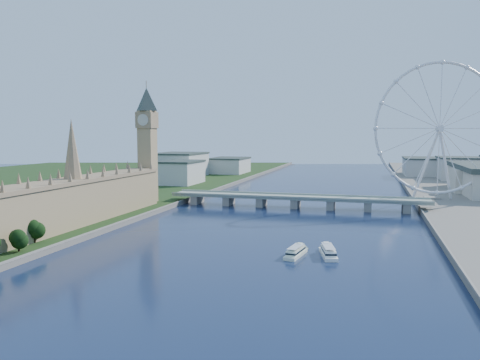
% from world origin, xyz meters
% --- Properties ---
extents(parliament_range, '(24.00, 200.00, 70.00)m').
position_xyz_m(parliament_range, '(-128.00, 170.00, 18.48)').
color(parliament_range, tan).
rests_on(parliament_range, ground).
extents(big_ben, '(20.02, 20.02, 110.00)m').
position_xyz_m(big_ben, '(-128.00, 278.00, 66.57)').
color(big_ben, tan).
rests_on(big_ben, ground).
extents(westminster_bridge, '(220.00, 22.00, 9.50)m').
position_xyz_m(westminster_bridge, '(0.00, 300.00, 6.63)').
color(westminster_bridge, gray).
rests_on(westminster_bridge, ground).
extents(london_eye, '(113.60, 39.12, 124.30)m').
position_xyz_m(london_eye, '(119.98, 355.08, 67.52)').
color(london_eye, silver).
rests_on(london_eye, ground).
extents(city_skyline, '(505.00, 280.00, 32.00)m').
position_xyz_m(city_skyline, '(39.22, 560.08, 16.96)').
color(city_skyline, beige).
rests_on(city_skyline, ground).
extents(tour_boat_near, '(10.40, 26.02, 5.55)m').
position_xyz_m(tour_boat_near, '(25.02, 138.78, 0.00)').
color(tour_boat_near, silver).
rests_on(tour_boat_near, ground).
extents(tour_boat_far, '(12.81, 27.58, 5.88)m').
position_xyz_m(tour_boat_far, '(41.27, 142.84, 0.00)').
color(tour_boat_far, white).
rests_on(tour_boat_far, ground).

